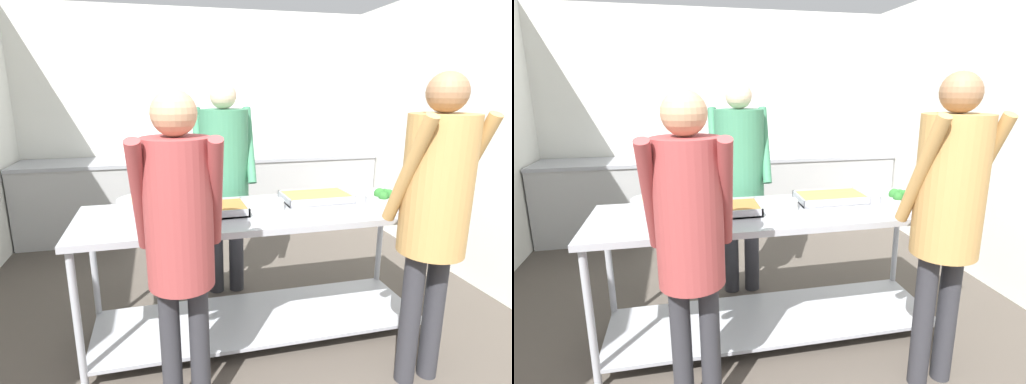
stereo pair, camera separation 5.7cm
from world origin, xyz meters
The scene contains 13 objects.
wall_rear centered at (0.00, 4.36, 1.32)m, with size 4.37×0.06×2.65m.
wall_right centered at (2.16, 2.18, 1.32)m, with size 0.06×4.48×2.65m.
back_counter centered at (0.00, 3.99, 0.46)m, with size 4.21×0.65×0.91m.
serving_counter centered at (0.09, 1.67, 0.62)m, with size 2.34×0.76×0.92m.
sauce_pan centered at (-0.67, 1.81, 0.97)m, with size 0.45×0.31×0.09m.
serving_tray_roast centered at (-0.21, 1.67, 0.95)m, with size 0.40×0.29×0.05m.
plate_stack centered at (0.15, 1.69, 0.95)m, with size 0.23×0.23×0.06m.
serving_tray_vegetables centered at (0.54, 1.80, 0.95)m, with size 0.48×0.30×0.05m.
broccoli_bowl centered at (0.94, 1.56, 0.97)m, with size 0.26×0.26×0.12m.
guest_serving_left centered at (0.90, 1.00, 1.11)m, with size 0.47×0.36×1.79m.
guest_serving_right centered at (-0.47, 1.03, 1.06)m, with size 0.43×0.35×1.71m.
cook_behind_counter centered at (-0.03, 2.36, 1.09)m, with size 0.50×0.39×1.76m.
water_bottle centered at (-0.03, 3.93, 1.03)m, with size 0.07×0.07×0.27m.
Camera 1 is at (-0.54, -0.79, 1.70)m, focal length 28.00 mm.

